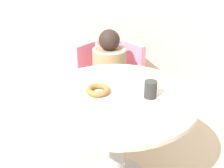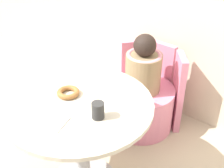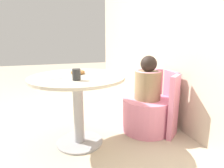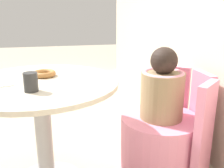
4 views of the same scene
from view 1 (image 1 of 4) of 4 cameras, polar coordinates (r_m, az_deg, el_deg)
The scene contains 7 objects.
round_table at distance 1.52m, azimuth 1.08°, elevation -7.63°, with size 0.87×0.87×0.67m.
tub_chair at distance 2.33m, azimuth -0.52°, elevation -3.78°, with size 0.53×0.53×0.36m.
booth_backrest at distance 2.45m, azimuth -0.49°, elevation 1.74°, with size 0.62×0.23×0.65m.
child_figure at distance 2.16m, azimuth -0.56°, elevation 4.99°, with size 0.28×0.28×0.46m.
donut at distance 1.45m, azimuth -3.03°, elevation -1.30°, with size 0.14×0.14×0.03m.
cup at distance 1.40m, azimuth 8.41°, elevation -1.16°, with size 0.07×0.07×0.09m.
paper_napkin at distance 1.25m, azimuth 2.17°, elevation -6.91°, with size 0.17×0.17×0.01m.
Camera 1 is at (-0.06, -1.27, 1.37)m, focal length 42.00 mm.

